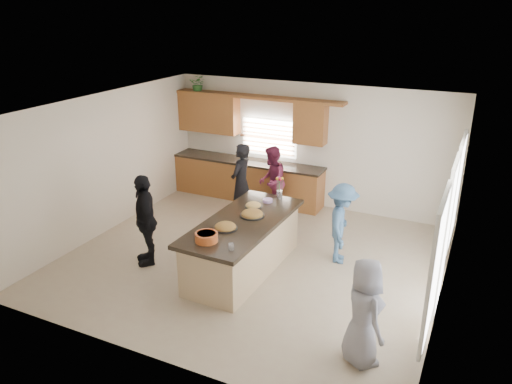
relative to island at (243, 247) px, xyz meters
The scene contains 18 objects.
floor 0.60m from the island, 92.93° to the left, with size 6.50×6.50×0.00m, color tan.
room_shell 1.50m from the island, 92.93° to the left, with size 6.52×6.02×2.81m.
back_cabinetry 3.50m from the island, 115.40° to the left, with size 4.08×0.66×2.46m.
right_wall_glazing 3.33m from the island, ahead, with size 0.06×4.00×2.25m.
island is the anchor object (origin of this frame).
platter_front 0.68m from the island, 104.32° to the right, with size 0.40×0.40×0.16m.
platter_mid 0.58m from the island, 75.06° to the left, with size 0.43×0.43×0.17m.
platter_back 0.81m from the island, 98.97° to the left, with size 0.31×0.31×0.13m.
salad_bowl 1.12m from the island, 99.22° to the right, with size 0.36×0.36×0.14m.
clear_cup 1.22m from the island, 72.56° to the right, with size 0.09×0.09×0.10m, color white.
plate_stack 1.08m from the island, 87.89° to the left, with size 0.19×0.19×0.05m, color #C097DB.
flower_vase 1.41m from the island, 82.06° to the left, with size 0.14×0.14×0.43m.
potted_plant 4.77m from the island, 130.86° to the left, with size 0.38×0.33×0.42m, color #3A7F33.
woman_left_back 2.24m from the island, 117.87° to the left, with size 0.61×0.40×1.68m, color black.
woman_left_mid 2.55m from the island, 102.53° to the left, with size 0.75×0.59×1.55m, color maroon.
woman_left_front 1.79m from the island, 164.17° to the right, with size 0.98×0.41×1.67m, color black.
woman_right_back 1.80m from the island, 36.14° to the left, with size 0.96×0.55×1.48m, color #3D6085.
woman_right_front 2.88m from the island, 30.93° to the right, with size 0.72×0.47×1.48m, color gray.
Camera 1 is at (3.53, -7.29, 4.42)m, focal length 35.00 mm.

